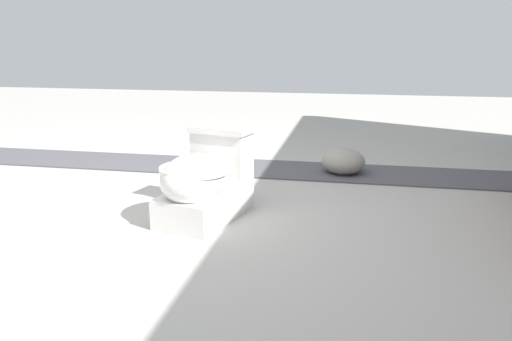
% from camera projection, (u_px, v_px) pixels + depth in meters
% --- Properties ---
extents(ground_plane, '(14.00, 14.00, 0.00)m').
position_uv_depth(ground_plane, '(161.00, 217.00, 2.92)').
color(ground_plane, '#A8A59E').
extents(gravel_strip, '(0.56, 8.00, 0.01)m').
position_uv_depth(gravel_strip, '(276.00, 169.00, 3.96)').
color(gravel_strip, '#4C4C51').
rests_on(gravel_strip, ground).
extents(toilet, '(0.70, 0.51, 0.52)m').
position_uv_depth(toilet, '(204.00, 181.00, 2.85)').
color(toilet, white).
rests_on(toilet, ground).
extents(boulder_near, '(0.47, 0.46, 0.20)m').
position_uv_depth(boulder_near, '(343.00, 161.00, 3.83)').
color(boulder_near, gray).
rests_on(boulder_near, ground).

